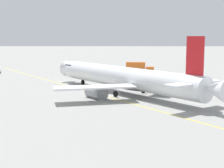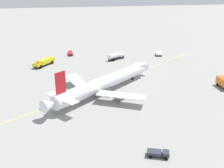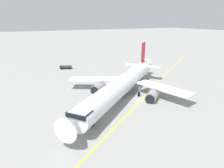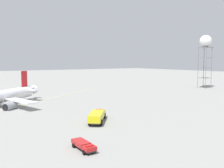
% 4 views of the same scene
% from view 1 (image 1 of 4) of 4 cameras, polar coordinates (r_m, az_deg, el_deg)
% --- Properties ---
extents(ground_plane, '(600.00, 600.00, 0.00)m').
position_cam_1_polar(ground_plane, '(62.06, -1.08, -2.03)').
color(ground_plane, gray).
extents(airliner_main, '(30.70, 37.27, 11.22)m').
position_cam_1_polar(airliner_main, '(63.78, 2.24, 0.91)').
color(airliner_main, white).
rests_on(airliner_main, ground_plane).
extents(catering_truck_truck, '(8.53, 3.16, 3.10)m').
position_cam_1_polar(catering_truck_truck, '(102.39, 4.44, 2.93)').
color(catering_truck_truck, '#232326').
rests_on(catering_truck_truck, ground_plane).
extents(taxiway_centreline, '(75.31, 107.59, 0.01)m').
position_cam_1_polar(taxiway_centreline, '(61.12, -0.75, -2.18)').
color(taxiway_centreline, yellow).
rests_on(taxiway_centreline, ground_plane).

